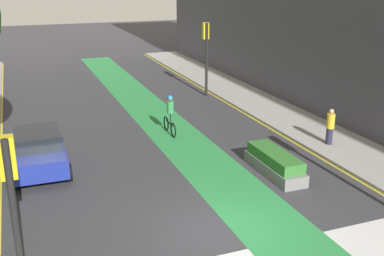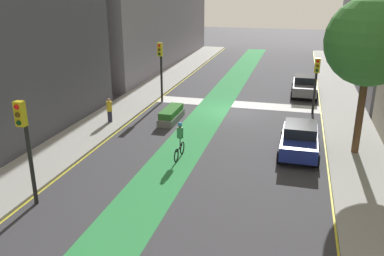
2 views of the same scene
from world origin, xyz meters
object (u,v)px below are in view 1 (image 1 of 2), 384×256
object	(u,v)px
traffic_signal_near_left	(11,187)
cyclist_in_lane	(170,114)
pedestrian_sidewalk_right_a	(330,126)
car_blue_left_far	(38,149)
traffic_signal_far_right	(206,45)
median_planter	(275,163)

from	to	relation	value
traffic_signal_near_left	cyclist_in_lane	xyz separation A→B (m)	(6.66, 9.40, -1.72)
cyclist_in_lane	pedestrian_sidewalk_right_a	world-z (taller)	cyclist_in_lane
car_blue_left_far	pedestrian_sidewalk_right_a	world-z (taller)	pedestrian_sidewalk_right_a
traffic_signal_near_left	car_blue_left_far	xyz separation A→B (m)	(0.82, 7.34, -1.89)
car_blue_left_far	cyclist_in_lane	distance (m)	6.19
traffic_signal_far_right	car_blue_left_far	xyz separation A→B (m)	(-10.10, -8.13, -2.22)
car_blue_left_far	median_planter	bearing A→B (deg)	-23.41
car_blue_left_far	pedestrian_sidewalk_right_a	xyz separation A→B (m)	(11.59, -1.91, 0.12)
pedestrian_sidewalk_right_a	traffic_signal_near_left	bearing A→B (deg)	-156.38
median_planter	traffic_signal_far_right	bearing A→B (deg)	79.95
traffic_signal_far_right	car_blue_left_far	size ratio (longest dim) A/B	1.02
traffic_signal_near_left	pedestrian_sidewalk_right_a	bearing A→B (deg)	23.62
traffic_signal_near_left	pedestrian_sidewalk_right_a	xyz separation A→B (m)	(12.42, 5.43, -1.77)
pedestrian_sidewalk_right_a	cyclist_in_lane	bearing A→B (deg)	145.38
traffic_signal_near_left	pedestrian_sidewalk_right_a	size ratio (longest dim) A/B	2.49
pedestrian_sidewalk_right_a	traffic_signal_far_right	bearing A→B (deg)	98.47
traffic_signal_near_left	median_planter	size ratio (longest dim) A/B	1.27
car_blue_left_far	cyclist_in_lane	size ratio (longest dim) A/B	2.27
pedestrian_sidewalk_right_a	median_planter	world-z (taller)	pedestrian_sidewalk_right_a
pedestrian_sidewalk_right_a	median_planter	bearing A→B (deg)	-156.20
traffic_signal_near_left	pedestrian_sidewalk_right_a	distance (m)	13.67
traffic_signal_far_right	pedestrian_sidewalk_right_a	size ratio (longest dim) A/B	2.81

